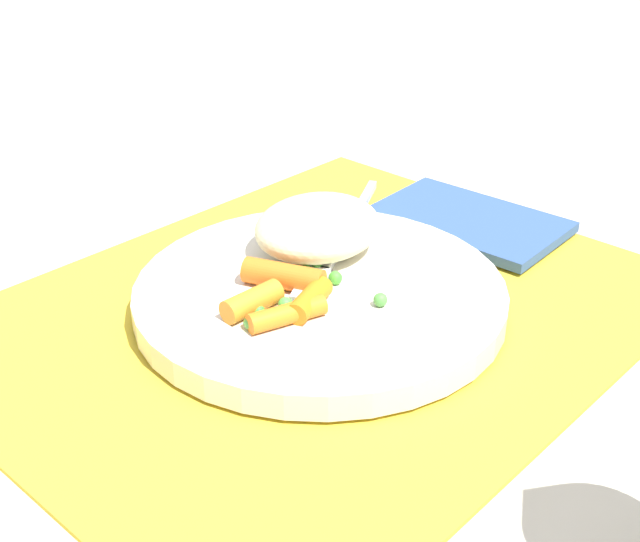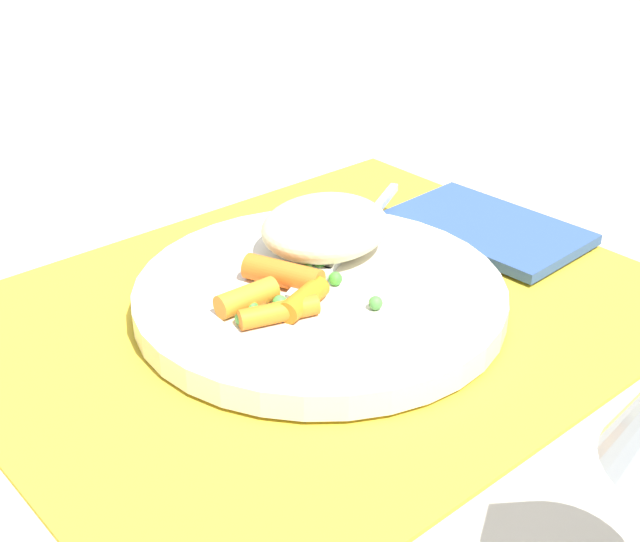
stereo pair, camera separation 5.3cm
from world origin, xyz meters
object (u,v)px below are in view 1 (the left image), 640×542
carrot_portion (282,293)px  napkin (464,219)px  rice_mound (318,227)px  plate (320,295)px  fork (337,249)px

carrot_portion → napkin: carrot_portion is taller
rice_mound → napkin: (-0.14, 0.03, -0.03)m
rice_mound → carrot_portion: 0.08m
carrot_portion → napkin: bearing=-178.9°
plate → fork: (-0.04, -0.02, 0.01)m
rice_mound → fork: (-0.01, 0.01, -0.02)m
napkin → plate: bearing=1.3°
carrot_portion → napkin: 0.21m
rice_mound → fork: bearing=125.2°
fork → plate: bearing=28.0°
plate → rice_mound: bearing=-135.4°
fork → rice_mound: bearing=-54.8°
plate → carrot_portion: 0.04m
napkin → rice_mound: bearing=-12.0°
fork → carrot_portion: bearing=16.2°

